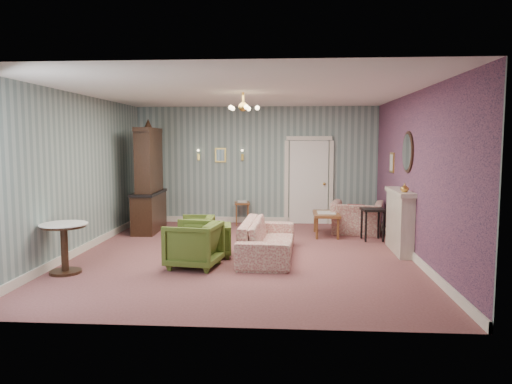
# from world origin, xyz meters

# --- Properties ---
(floor) EXTENTS (7.00, 7.00, 0.00)m
(floor) POSITION_xyz_m (0.00, 0.00, 0.00)
(floor) COLOR brown
(floor) RESTS_ON ground
(ceiling) EXTENTS (7.00, 7.00, 0.00)m
(ceiling) POSITION_xyz_m (0.00, 0.00, 2.90)
(ceiling) COLOR white
(ceiling) RESTS_ON ground
(wall_back) EXTENTS (6.00, 0.00, 6.00)m
(wall_back) POSITION_xyz_m (0.00, 3.50, 1.45)
(wall_back) COLOR slate
(wall_back) RESTS_ON ground
(wall_front) EXTENTS (6.00, 0.00, 6.00)m
(wall_front) POSITION_xyz_m (0.00, -3.50, 1.45)
(wall_front) COLOR slate
(wall_front) RESTS_ON ground
(wall_left) EXTENTS (0.00, 7.00, 7.00)m
(wall_left) POSITION_xyz_m (-3.00, 0.00, 1.45)
(wall_left) COLOR slate
(wall_left) RESTS_ON ground
(wall_right) EXTENTS (0.00, 7.00, 7.00)m
(wall_right) POSITION_xyz_m (3.00, 0.00, 1.45)
(wall_right) COLOR slate
(wall_right) RESTS_ON ground
(wall_right_floral) EXTENTS (0.00, 7.00, 7.00)m
(wall_right_floral) POSITION_xyz_m (2.98, 0.00, 1.45)
(wall_right_floral) COLOR #A8546B
(wall_right_floral) RESTS_ON ground
(door) EXTENTS (1.12, 0.12, 2.16)m
(door) POSITION_xyz_m (1.30, 3.46, 1.08)
(door) COLOR white
(door) RESTS_ON floor
(olive_chair_a) EXTENTS (0.86, 0.91, 0.82)m
(olive_chair_a) POSITION_xyz_m (-0.73, -0.95, 0.41)
(olive_chair_a) COLOR #4B6021
(olive_chair_a) RESTS_ON floor
(olive_chair_b) EXTENTS (0.68, 0.71, 0.66)m
(olive_chair_b) POSITION_xyz_m (-0.53, -0.19, 0.33)
(olive_chair_b) COLOR #4B6021
(olive_chair_b) RESTS_ON floor
(olive_chair_c) EXTENTS (0.63, 0.67, 0.66)m
(olive_chair_c) POSITION_xyz_m (-0.98, 0.63, 0.33)
(olive_chair_c) COLOR #4B6021
(olive_chair_c) RESTS_ON floor
(sofa_chintz) EXTENTS (0.74, 2.26, 0.87)m
(sofa_chintz) POSITION_xyz_m (0.45, -0.15, 0.44)
(sofa_chintz) COLOR #943C3F
(sofa_chintz) RESTS_ON floor
(wingback_chair) EXTENTS (1.22, 0.93, 0.96)m
(wingback_chair) POSITION_xyz_m (2.32, 2.17, 0.48)
(wingback_chair) COLOR #943C3F
(wingback_chair) RESTS_ON floor
(dresser) EXTENTS (0.57, 1.51, 2.49)m
(dresser) POSITION_xyz_m (-2.37, 2.18, 1.24)
(dresser) COLOR black
(dresser) RESTS_ON floor
(fireplace) EXTENTS (0.30, 1.40, 1.16)m
(fireplace) POSITION_xyz_m (2.86, 0.40, 0.58)
(fireplace) COLOR beige
(fireplace) RESTS_ON floor
(mantel_vase) EXTENTS (0.15, 0.15, 0.15)m
(mantel_vase) POSITION_xyz_m (2.84, 0.00, 1.23)
(mantel_vase) COLOR gold
(mantel_vase) RESTS_ON fireplace
(oval_mirror) EXTENTS (0.04, 0.76, 0.84)m
(oval_mirror) POSITION_xyz_m (2.96, 0.40, 1.85)
(oval_mirror) COLOR white
(oval_mirror) RESTS_ON wall_right
(framed_print) EXTENTS (0.04, 0.34, 0.42)m
(framed_print) POSITION_xyz_m (2.97, 1.75, 1.60)
(framed_print) COLOR gold
(framed_print) RESTS_ON wall_right
(coffee_table) EXTENTS (0.55, 0.99, 0.51)m
(coffee_table) POSITION_xyz_m (1.63, 1.90, 0.25)
(coffee_table) COLOR brown
(coffee_table) RESTS_ON floor
(side_table_black) EXTENTS (0.49, 0.49, 0.67)m
(side_table_black) POSITION_xyz_m (2.54, 1.42, 0.33)
(side_table_black) COLOR black
(side_table_black) RESTS_ON floor
(pedestal_table) EXTENTS (0.93, 0.93, 0.79)m
(pedestal_table) POSITION_xyz_m (-2.65, -1.46, 0.40)
(pedestal_table) COLOR black
(pedestal_table) RESTS_ON floor
(nesting_table) EXTENTS (0.42, 0.50, 0.61)m
(nesting_table) POSITION_xyz_m (-0.33, 3.15, 0.30)
(nesting_table) COLOR brown
(nesting_table) RESTS_ON floor
(gilt_mirror_back) EXTENTS (0.28, 0.06, 0.36)m
(gilt_mirror_back) POSITION_xyz_m (-0.90, 3.46, 1.70)
(gilt_mirror_back) COLOR gold
(gilt_mirror_back) RESTS_ON wall_back
(sconce_left) EXTENTS (0.16, 0.12, 0.30)m
(sconce_left) POSITION_xyz_m (-1.45, 3.44, 1.70)
(sconce_left) COLOR gold
(sconce_left) RESTS_ON wall_back
(sconce_right) EXTENTS (0.16, 0.12, 0.30)m
(sconce_right) POSITION_xyz_m (-0.35, 3.44, 1.70)
(sconce_right) COLOR gold
(sconce_right) RESTS_ON wall_back
(chandelier) EXTENTS (0.56, 0.56, 0.36)m
(chandelier) POSITION_xyz_m (0.00, 0.00, 2.63)
(chandelier) COLOR gold
(chandelier) RESTS_ON ceiling
(burgundy_cushion) EXTENTS (0.41, 0.28, 0.39)m
(burgundy_cushion) POSITION_xyz_m (2.27, 2.02, 0.48)
(burgundy_cushion) COLOR maroon
(burgundy_cushion) RESTS_ON wingback_chair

